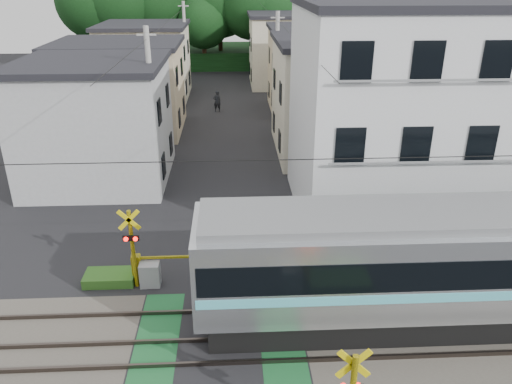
{
  "coord_description": "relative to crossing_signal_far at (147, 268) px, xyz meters",
  "views": [
    {
      "loc": [
        0.51,
        -11.57,
        10.33
      ],
      "look_at": [
        1.35,
        5.0,
        2.96
      ],
      "focal_mm": 35.0,
      "sensor_mm": 36.0,
      "label": 1
    }
  ],
  "objects": [
    {
      "name": "ground",
      "position": [
        2.59,
        -3.65,
        -0.71
      ],
      "size": [
        120.0,
        120.0,
        0.0
      ],
      "primitive_type": "plane",
      "color": "black"
    },
    {
      "name": "track_bed",
      "position": [
        2.59,
        -3.65,
        -0.67
      ],
      "size": [
        120.0,
        120.0,
        0.14
      ],
      "color": "#47423A",
      "rests_on": "ground"
    },
    {
      "name": "crossing_signal_far",
      "position": [
        0.0,
        0.0,
        0.0
      ],
      "size": [
        4.74,
        0.65,
        3.09
      ],
      "color": "yellow",
      "rests_on": "ground"
    },
    {
      "name": "apartment_block",
      "position": [
        11.09,
        5.84,
        3.94
      ],
      "size": [
        10.2,
        8.36,
        9.3
      ],
      "color": "silver",
      "rests_on": "ground"
    },
    {
      "name": "houses_row",
      "position": [
        2.84,
        22.27,
        2.53
      ],
      "size": [
        22.07,
        31.35,
        6.8
      ],
      "color": "#AFB1B4",
      "rests_on": "ground"
    },
    {
      "name": "tree_hill",
      "position": [
        0.85,
        43.61,
        5.27
      ],
      "size": [
        40.0,
        13.57,
        11.91
      ],
      "color": "black",
      "rests_on": "ground"
    },
    {
      "name": "catenary",
      "position": [
        8.59,
        -3.62,
        2.98
      ],
      "size": [
        60.0,
        5.04,
        7.0
      ],
      "color": "#2D2D33",
      "rests_on": "ground"
    },
    {
      "name": "utility_poles",
      "position": [
        1.53,
        19.35,
        3.37
      ],
      "size": [
        7.9,
        42.0,
        8.0
      ],
      "color": "#A5A5A0",
      "rests_on": "ground"
    },
    {
      "name": "pedestrian",
      "position": [
        1.97,
        24.05,
        0.13
      ],
      "size": [
        0.7,
        0.56,
        1.68
      ],
      "primitive_type": "imported",
      "rotation": [
        0.0,
        0.0,
        3.43
      ],
      "color": "black",
      "rests_on": "ground"
    },
    {
      "name": "weed_patches",
      "position": [
        4.34,
        -3.74,
        -0.53
      ],
      "size": [
        10.25,
        8.8,
        0.4
      ],
      "color": "#2D5E1E",
      "rests_on": "ground"
    }
  ]
}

